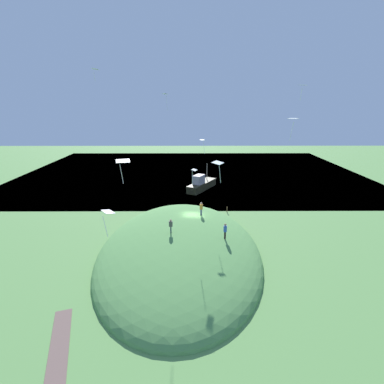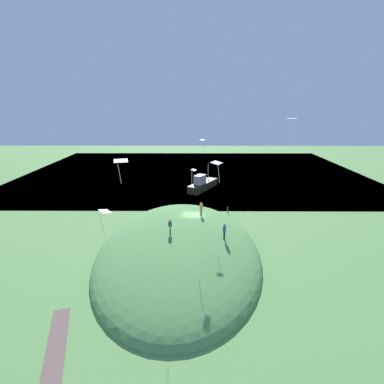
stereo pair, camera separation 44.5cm
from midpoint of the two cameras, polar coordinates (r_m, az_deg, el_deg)
name	(u,v)px [view 2 (the right image)]	position (r m, az deg, el deg)	size (l,w,h in m)	color
ground_plane	(193,227)	(40.91, 0.51, -6.70)	(160.00, 160.00, 0.00)	#5D9149
lake_water	(193,172)	(73.36, 0.47, 3.82)	(55.97, 80.00, 0.40)	navy
grass_hill	(179,250)	(34.81, -2.16, -11.16)	(30.02, 18.21, 4.12)	#528B46
boat_on_lake	(202,184)	(57.89, 2.25, 1.47)	(8.59, 6.15, 4.73)	#2D2B19
person_watching_kites	(170,224)	(33.86, -3.89, -6.24)	(0.49, 0.49, 1.66)	#263444
person_walking_path	(224,229)	(33.20, 6.68, -7.19)	(0.49, 0.49, 1.85)	black
person_on_hilltop	(201,207)	(39.68, 2.11, -2.94)	(0.49, 0.49, 1.85)	#2C374A
kite_0	(95,70)	(34.89, -17.87, 21.60)	(1.06, 0.82, 1.28)	white
kite_1	(217,164)	(28.07, 5.25, 5.50)	(1.45, 1.29, 2.15)	white
kite_2	(292,120)	(27.27, 19.20, 13.07)	(1.31, 1.20, 1.96)	white
kite_3	(203,142)	(40.20, 2.43, 9.72)	(0.69, 0.76, 1.92)	white
kite_4	(302,86)	(29.85, 20.87, 18.62)	(0.84, 0.92, 1.34)	white
kite_5	(166,96)	(40.62, -4.81, 18.10)	(0.88, 0.83, 2.17)	white
kite_6	(121,162)	(23.62, -13.11, 5.71)	(0.98, 1.21, 1.92)	silver
kite_7	(193,171)	(32.69, 0.65, 4.06)	(0.84, 0.73, 1.80)	white
kite_8	(105,213)	(21.02, -15.93, -3.90)	(1.14, 1.09, 1.89)	white
mooring_post	(227,210)	(46.27, 7.15, -3.39)	(0.14, 0.14, 0.88)	brown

